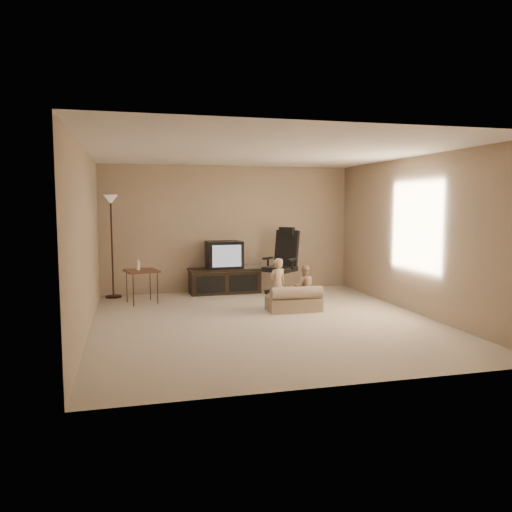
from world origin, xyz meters
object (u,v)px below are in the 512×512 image
(office_chair, at_px, (282,270))
(toddler_right, at_px, (304,287))
(child_sofa, at_px, (294,301))
(toddler_left, at_px, (277,285))
(side_table, at_px, (141,271))
(floor_lamp, at_px, (111,223))
(tv_stand, at_px, (225,272))

(office_chair, distance_m, toddler_right, 1.42)
(child_sofa, bearing_deg, toddler_left, 165.41)
(side_table, bearing_deg, floor_lamp, 125.85)
(office_chair, relative_size, child_sofa, 1.48)
(tv_stand, height_order, floor_lamp, floor_lamp)
(toddler_right, bearing_deg, toddler_left, 21.50)
(tv_stand, xyz_separation_m, side_table, (-1.61, -0.64, 0.15))
(tv_stand, distance_m, office_chair, 1.13)
(office_chair, height_order, toddler_right, office_chair)
(tv_stand, height_order, child_sofa, tv_stand)
(toddler_left, bearing_deg, side_table, -46.98)
(office_chair, xyz_separation_m, side_table, (-2.69, -0.30, 0.11))
(side_table, distance_m, toddler_left, 2.46)
(tv_stand, bearing_deg, floor_lamp, 177.24)
(office_chair, relative_size, toddler_left, 1.49)
(tv_stand, xyz_separation_m, office_chair, (1.07, -0.34, 0.04))
(child_sofa, bearing_deg, office_chair, 80.96)
(office_chair, relative_size, side_table, 1.62)
(floor_lamp, height_order, toddler_right, floor_lamp)
(toddler_right, bearing_deg, floor_lamp, -19.29)
(office_chair, bearing_deg, child_sofa, -51.33)
(side_table, xyz_separation_m, child_sofa, (2.40, -1.29, -0.40))
(toddler_left, bearing_deg, child_sofa, 146.97)
(tv_stand, relative_size, side_table, 1.80)
(toddler_left, bearing_deg, toddler_right, 173.28)
(office_chair, height_order, child_sofa, office_chair)
(side_table, relative_size, toddler_left, 0.92)
(side_table, bearing_deg, toddler_right, -23.05)
(toddler_right, bearing_deg, child_sofa, 48.00)
(child_sofa, relative_size, toddler_left, 1.00)
(toddler_left, bearing_deg, tv_stand, -91.73)
(floor_lamp, bearing_deg, child_sofa, -34.33)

